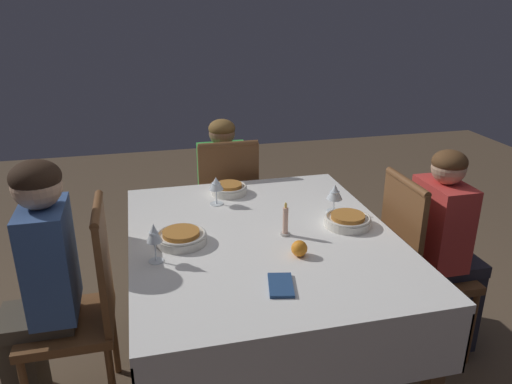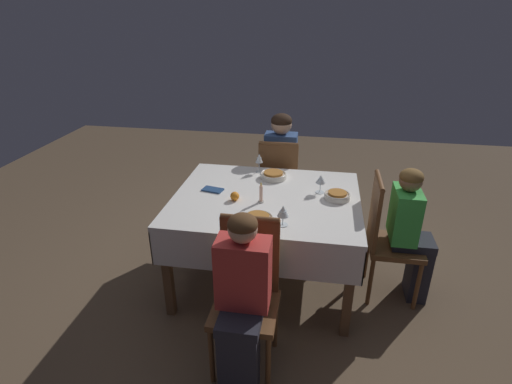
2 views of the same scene
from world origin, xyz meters
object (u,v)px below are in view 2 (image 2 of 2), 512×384
at_px(wine_glass_west, 321,180).
at_px(wine_glass_north, 283,212).
at_px(chair_north, 247,289).
at_px(bowl_south, 273,175).
at_px(wine_glass_south, 259,159).
at_px(candle_centerpiece, 261,195).
at_px(orange_fruit, 235,196).
at_px(bowl_north, 258,219).
at_px(napkin_red_folded, 213,190).
at_px(bowl_west, 337,195).
at_px(person_child_green, 411,230).
at_px(chair_south, 279,184).
at_px(chair_west, 386,234).
at_px(person_child_red, 241,297).
at_px(dining_table, 266,207).
at_px(person_adult_denim, 281,164).

bearing_deg(wine_glass_west, wine_glass_north, 67.11).
distance_m(chair_north, bowl_south, 1.17).
xyz_separation_m(wine_glass_south, candle_centerpiece, (-0.11, 0.57, -0.06)).
bearing_deg(orange_fruit, bowl_north, 125.70).
xyz_separation_m(candle_centerpiece, napkin_red_folded, (0.40, -0.14, -0.05)).
distance_m(chair_north, bowl_west, 1.03).
relative_size(person_child_green, orange_fruit, 15.86).
bearing_deg(wine_glass_west, orange_fruit, 21.09).
distance_m(chair_south, candle_centerpiece, 0.93).
relative_size(bowl_north, wine_glass_west, 1.47).
xyz_separation_m(bowl_south, orange_fruit, (0.23, 0.45, 0.01)).
relative_size(chair_west, bowl_south, 4.45).
bearing_deg(candle_centerpiece, chair_south, -92.23).
bearing_deg(napkin_red_folded, person_child_red, 113.14).
distance_m(orange_fruit, napkin_red_folded, 0.25).
bearing_deg(chair_west, chair_north, 131.05).
relative_size(bowl_south, wine_glass_west, 1.50).
bearing_deg(chair_north, chair_west, 41.05).
distance_m(dining_table, bowl_south, 0.37).
bearing_deg(dining_table, person_child_green, -179.90).
bearing_deg(orange_fruit, chair_north, 107.47).
distance_m(dining_table, wine_glass_west, 0.46).
distance_m(bowl_north, wine_glass_north, 0.18).
xyz_separation_m(person_child_red, bowl_north, (-0.00, -0.55, 0.19)).
bearing_deg(chair_north, person_adult_denim, 89.62).
distance_m(bowl_west, orange_fruit, 0.76).
xyz_separation_m(chair_west, wine_glass_south, (1.04, -0.47, 0.36)).
xyz_separation_m(bowl_south, candle_centerpiece, (0.03, 0.45, 0.03)).
distance_m(dining_table, chair_north, 0.80).
relative_size(chair_north, person_adult_denim, 0.83).
bearing_deg(bowl_north, chair_south, -90.46).
height_order(dining_table, bowl_south, bowl_south).
relative_size(bowl_south, orange_fruit, 3.29).
xyz_separation_m(chair_west, bowl_west, (0.38, -0.05, 0.27)).
bearing_deg(wine_glass_south, chair_west, 155.65).
height_order(chair_west, napkin_red_folded, chair_west).
relative_size(bowl_north, orange_fruit, 3.22).
bearing_deg(candle_centerpiece, wine_glass_west, -150.64).
bearing_deg(person_child_red, chair_south, 89.62).
bearing_deg(bowl_south, wine_glass_south, -39.74).
bearing_deg(bowl_north, person_adult_denim, -90.41).
relative_size(chair_south, bowl_north, 4.53).
bearing_deg(bowl_south, orange_fruit, 63.36).
height_order(chair_west, wine_glass_south, chair_west).
bearing_deg(wine_glass_north, orange_fruit, -38.21).
bearing_deg(bowl_west, person_child_red, 62.30).
xyz_separation_m(chair_north, wine_glass_north, (-0.17, -0.39, 0.34)).
relative_size(bowl_south, napkin_red_folded, 1.27).
bearing_deg(chair_south, dining_table, 89.35).
relative_size(chair_south, chair_north, 1.00).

